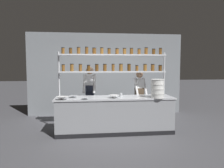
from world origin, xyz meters
TOP-DOWN VIEW (x-y plane):
  - ground_plane at (0.00, 0.00)m, footprint 40.00×40.00m
  - back_wall at (0.00, 2.21)m, footprint 5.40×0.12m
  - prep_counter at (0.00, -0.00)m, footprint 3.00×0.76m
  - spice_shelf_unit at (0.01, 0.33)m, footprint 2.89×0.28m
  - chef_left at (-0.62, 0.77)m, footprint 0.40×0.33m
  - chef_center at (0.80, 0.60)m, footprint 0.41×0.34m
  - container_stack at (1.03, -0.28)m, footprint 0.33×0.33m
  - prep_bowl_near_left at (-0.04, -0.17)m, footprint 0.27×0.27m
  - prep_bowl_center_front at (-0.75, -0.32)m, footprint 0.17×0.17m
  - prep_bowl_center_back at (-1.29, -0.29)m, footprint 0.27×0.27m
  - prep_bowl_near_right at (-1.04, 0.01)m, footprint 0.20×0.20m
  - serving_cup_front at (0.17, 0.05)m, footprint 0.08×0.08m

SIDE VIEW (x-z plane):
  - ground_plane at x=0.00m, z-range 0.00..0.00m
  - prep_counter at x=0.00m, z-range 0.00..0.92m
  - chef_center at x=0.80m, z-range 0.11..1.68m
  - prep_bowl_center_front at x=-0.75m, z-range 0.92..0.97m
  - prep_bowl_near_right at x=-1.04m, z-range 0.92..0.97m
  - prep_bowl_near_left at x=-0.04m, z-range 0.92..0.99m
  - prep_bowl_center_back at x=-1.29m, z-range 0.92..0.99m
  - serving_cup_front at x=0.17m, z-range 0.92..1.01m
  - chef_left at x=-0.62m, z-range 0.13..1.82m
  - container_stack at x=1.03m, z-range 0.92..1.38m
  - back_wall at x=0.00m, z-range 0.00..2.84m
  - spice_shelf_unit at x=0.01m, z-range 0.65..2.86m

